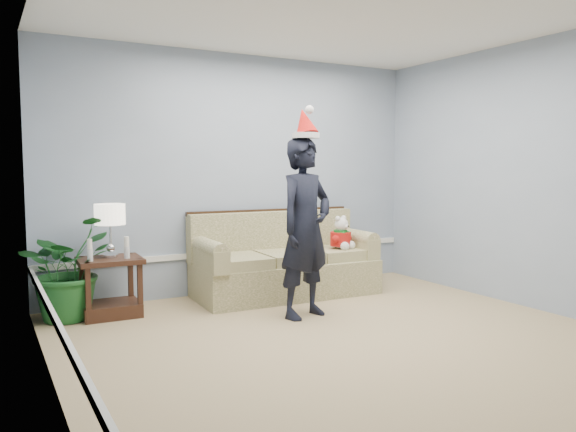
# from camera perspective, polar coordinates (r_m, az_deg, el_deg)

# --- Properties ---
(room_shell) EXTENTS (4.54, 5.04, 2.74)m
(room_shell) POSITION_cam_1_polar(r_m,az_deg,el_deg) (4.30, 8.83, 3.84)
(room_shell) COLOR tan
(room_shell) RESTS_ON ground
(wainscot_trim) EXTENTS (4.49, 4.99, 0.06)m
(wainscot_trim) POSITION_cam_1_polar(r_m,az_deg,el_deg) (4.90, -11.12, -6.64)
(wainscot_trim) COLOR white
(wainscot_trim) RESTS_ON room_shell
(sofa) EXTENTS (2.04, 0.94, 0.94)m
(sofa) POSITION_cam_1_polar(r_m,az_deg,el_deg) (6.33, -0.47, -4.98)
(sofa) COLOR #5E6530
(sofa) RESTS_ON room_shell
(side_table) EXTENTS (0.60, 0.51, 0.57)m
(side_table) POSITION_cam_1_polar(r_m,az_deg,el_deg) (5.69, -17.57, -7.52)
(side_table) COLOR #3E1F16
(side_table) RESTS_ON room_shell
(table_lamp) EXTENTS (0.29, 0.29, 0.51)m
(table_lamp) POSITION_cam_1_polar(r_m,az_deg,el_deg) (5.62, -17.65, -0.06)
(table_lamp) COLOR silver
(table_lamp) RESTS_ON side_table
(candle_pair) EXTENTS (0.39, 0.05, 0.21)m
(candle_pair) POSITION_cam_1_polar(r_m,az_deg,el_deg) (5.51, -17.77, -3.27)
(candle_pair) COLOR silver
(candle_pair) RESTS_ON side_table
(houseplant) EXTENTS (1.17, 1.16, 0.98)m
(houseplant) POSITION_cam_1_polar(r_m,az_deg,el_deg) (5.68, -21.58, -4.90)
(houseplant) COLOR #1A5822
(houseplant) RESTS_ON room_shell
(man) EXTENTS (0.71, 0.57, 1.71)m
(man) POSITION_cam_1_polar(r_m,az_deg,el_deg) (5.32, 1.78, -1.22)
(man) COLOR black
(man) RESTS_ON room_shell
(santa_hat) EXTENTS (0.31, 0.34, 0.31)m
(santa_hat) POSITION_cam_1_polar(r_m,az_deg,el_deg) (5.32, 1.73, 9.30)
(santa_hat) COLOR silver
(santa_hat) RESTS_ON man
(teddy_bear) EXTENTS (0.30, 0.31, 0.39)m
(teddy_bear) POSITION_cam_1_polar(r_m,az_deg,el_deg) (6.45, 5.41, -2.12)
(teddy_bear) COLOR silver
(teddy_bear) RESTS_ON sofa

